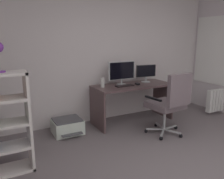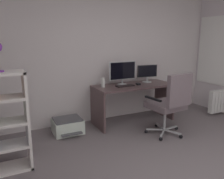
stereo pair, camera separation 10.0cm
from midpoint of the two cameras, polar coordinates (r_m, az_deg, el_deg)
wall_back at (r=4.46m, az=-1.97°, el=9.54°), size 4.91×0.10×2.69m
desk at (r=4.40m, az=5.97°, el=-1.19°), size 1.52×0.63×0.72m
monitor_main at (r=4.30m, az=3.26°, el=4.48°), size 0.55×0.18×0.44m
monitor_secondary at (r=4.61m, az=9.29°, el=4.24°), size 0.41×0.18×0.34m
keyboard at (r=4.20m, az=3.96°, el=0.91°), size 0.34×0.13×0.02m
computer_mouse at (r=4.35m, az=7.12°, el=1.36°), size 0.07×0.11×0.03m
desktop_speaker at (r=4.10m, az=-1.53°, el=1.71°), size 0.07×0.07×0.17m
office_chair at (r=3.84m, az=14.86°, el=-2.88°), size 0.64×0.66×1.05m
printer at (r=4.03m, az=-10.16°, el=-8.78°), size 0.48×0.50×0.26m
radiator at (r=5.41m, az=25.93°, el=-2.47°), size 0.69×0.10×0.47m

